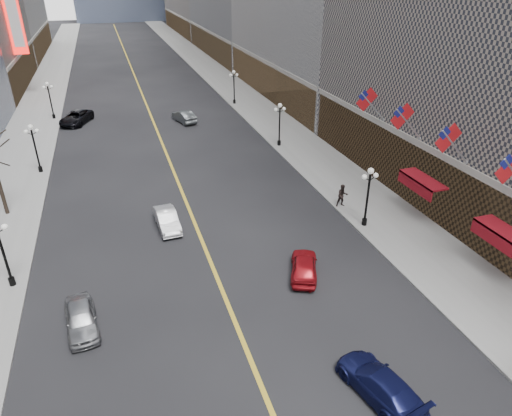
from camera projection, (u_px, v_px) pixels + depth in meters
sidewalk_east at (242, 96)px, 67.92m from camera, size 6.00×230.00×0.15m
sidewalk_west at (39, 112)px, 60.34m from camera, size 6.00×230.00×0.15m
lane_line at (140, 88)px, 72.59m from camera, size 0.25×200.00×0.02m
streetlamp_east_1 at (368, 191)px, 32.28m from camera, size 1.26×0.44×4.52m
streetlamp_east_2 at (280, 120)px, 47.46m from camera, size 1.26×0.44×4.52m
streetlamp_east_3 at (234, 83)px, 62.64m from camera, size 1.26×0.44×4.52m
streetlamp_west_1 at (1, 246)px, 25.90m from camera, size 1.26×0.44×4.52m
streetlamp_west_2 at (34, 143)px, 41.08m from camera, size 1.26×0.44×4.52m
streetlamp_west_3 at (50, 96)px, 56.25m from camera, size 1.26×0.44×4.52m
flag_2 at (512, 170)px, 24.45m from camera, size 2.87×0.12×2.87m
flag_3 at (450, 140)px, 28.67m from camera, size 2.87×0.12×2.87m
flag_4 at (404, 118)px, 32.88m from camera, size 2.87×0.12×2.87m
flag_5 at (368, 101)px, 37.10m from camera, size 2.87×0.12×2.87m
awning_b at (504, 235)px, 26.62m from camera, size 1.40×4.00×0.93m
awning_c at (421, 181)px, 33.37m from camera, size 1.40×4.00×0.93m
theatre_marquee at (12, 9)px, 62.72m from camera, size 2.00×0.55×12.00m
car_nb_near at (81, 318)px, 23.80m from camera, size 2.00×4.05×1.33m
car_nb_mid at (167, 220)px, 33.18m from camera, size 1.62×4.07×1.32m
car_nb_far at (76, 118)px, 55.66m from camera, size 4.44×6.03×1.52m
car_sb_near at (380, 384)px, 20.04m from camera, size 2.82×4.88×1.33m
car_sb_mid at (304, 266)px, 27.99m from camera, size 3.01×4.24×1.34m
car_sb_far at (184, 116)px, 56.22m from camera, size 2.63×4.60×1.43m
ped_east_walk at (342, 196)px, 35.77m from camera, size 0.95×0.60×1.85m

